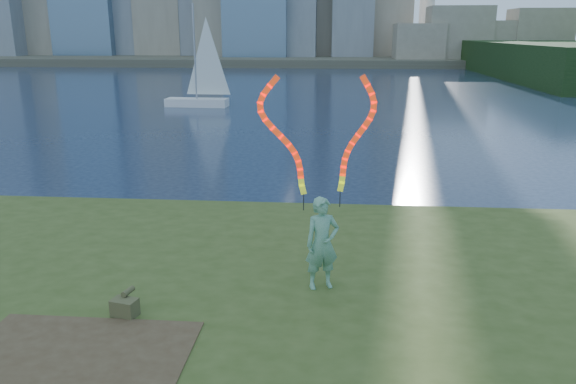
{
  "coord_description": "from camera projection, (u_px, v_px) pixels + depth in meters",
  "views": [
    {
      "loc": [
        1.38,
        -9.48,
        5.22
      ],
      "look_at": [
        0.5,
        1.0,
        2.21
      ],
      "focal_mm": 35.0,
      "sensor_mm": 36.0,
      "label": 1
    }
  ],
  "objects": [
    {
      "name": "woman_with_ribbons",
      "position": [
        322.0,
        212.0,
        9.73
      ],
      "size": [
        1.95,
        0.78,
        4.05
      ],
      "rotation": [
        0.0,
        0.0,
        0.36
      ],
      "color": "#197147",
      "rests_on": "grassy_knoll"
    },
    {
      "name": "dirt_patch",
      "position": [
        61.0,
        373.0,
        7.52
      ],
      "size": [
        3.2,
        3.0,
        0.02
      ],
      "primitive_type": "cube",
      "color": "#47331E",
      "rests_on": "grassy_knoll"
    },
    {
      "name": "far_shore",
      "position": [
        329.0,
        58.0,
        101.48
      ],
      "size": [
        320.0,
        40.0,
        1.2
      ],
      "primitive_type": "cube",
      "color": "#504B3B",
      "rests_on": "ground"
    },
    {
      "name": "canvas_bag",
      "position": [
        125.0,
        306.0,
        9.03
      ],
      "size": [
        0.45,
        0.51,
        0.38
      ],
      "rotation": [
        0.0,
        0.0,
        -0.24
      ],
      "color": "#444B25",
      "rests_on": "grassy_knoll"
    },
    {
      "name": "ground",
      "position": [
        257.0,
        318.0,
        10.63
      ],
      "size": [
        320.0,
        320.0,
        0.0
      ],
      "primitive_type": "plane",
      "color": "#17233B",
      "rests_on": "ground"
    },
    {
      "name": "grassy_knoll",
      "position": [
        236.0,
        373.0,
        8.34
      ],
      "size": [
        20.0,
        18.0,
        0.8
      ],
      "color": "#39491A",
      "rests_on": "ground"
    },
    {
      "name": "sailboat",
      "position": [
        200.0,
        89.0,
        40.29
      ],
      "size": [
        4.75,
        1.59,
        7.17
      ],
      "rotation": [
        0.0,
        0.0,
        -0.04
      ],
      "color": "white",
      "rests_on": "ground"
    }
  ]
}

